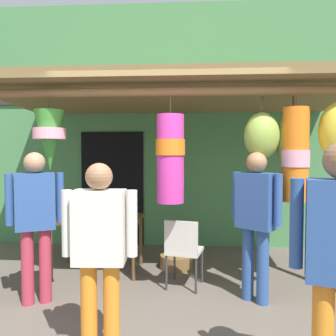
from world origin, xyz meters
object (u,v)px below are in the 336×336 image
object	(u,v)px
display_table	(98,223)
flower_heap_on_table	(98,212)
vendor_in_orange	(256,214)
folding_chair	(183,247)
wicker_basket_by_table	(176,262)
shopper_by_bananas	(36,215)
customer_foreground	(100,245)

from	to	relation	value
display_table	flower_heap_on_table	bearing A→B (deg)	114.13
flower_heap_on_table	vendor_in_orange	distance (m)	2.17
folding_chair	wicker_basket_by_table	size ratio (longest dim) A/B	1.83
folding_chair	vendor_in_orange	xyz separation A→B (m)	(0.80, -0.29, 0.47)
flower_heap_on_table	folding_chair	world-z (taller)	flower_heap_on_table
folding_chair	vendor_in_orange	bearing A→B (deg)	-20.30
vendor_in_orange	shopper_by_bananas	size ratio (longest dim) A/B	1.00
flower_heap_on_table	vendor_in_orange	world-z (taller)	vendor_in_orange
vendor_in_orange	shopper_by_bananas	distance (m)	2.39
wicker_basket_by_table	vendor_in_orange	world-z (taller)	vendor_in_orange
flower_heap_on_table	vendor_in_orange	size ratio (longest dim) A/B	0.42
folding_chair	customer_foreground	xyz separation A→B (m)	(-0.63, -1.43, 0.41)
vendor_in_orange	customer_foreground	world-z (taller)	vendor_in_orange
flower_heap_on_table	shopper_by_bananas	bearing A→B (deg)	-110.22
customer_foreground	shopper_by_bananas	world-z (taller)	shopper_by_bananas
folding_chair	shopper_by_bananas	distance (m)	1.72
folding_chair	display_table	bearing A→B (deg)	155.77
wicker_basket_by_table	customer_foreground	distance (m)	2.35
wicker_basket_by_table	shopper_by_bananas	xyz separation A→B (m)	(-1.47, -1.21, 0.88)
flower_heap_on_table	display_table	bearing A→B (deg)	-65.87
vendor_in_orange	customer_foreground	distance (m)	1.82
wicker_basket_by_table	shopper_by_bananas	world-z (taller)	shopper_by_bananas
flower_heap_on_table	folding_chair	bearing A→B (deg)	-25.09
wicker_basket_by_table	customer_foreground	bearing A→B (deg)	-103.54
flower_heap_on_table	wicker_basket_by_table	world-z (taller)	flower_heap_on_table
display_table	folding_chair	xyz separation A→B (m)	(1.18, -0.53, -0.16)
folding_chair	wicker_basket_by_table	distance (m)	0.83
customer_foreground	display_table	bearing A→B (deg)	105.85
customer_foreground	shopper_by_bananas	xyz separation A→B (m)	(-0.96, 0.93, 0.06)
folding_chair	wicker_basket_by_table	world-z (taller)	folding_chair
display_table	shopper_by_bananas	world-z (taller)	shopper_by_bananas
wicker_basket_by_table	shopper_by_bananas	size ratio (longest dim) A/B	0.28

